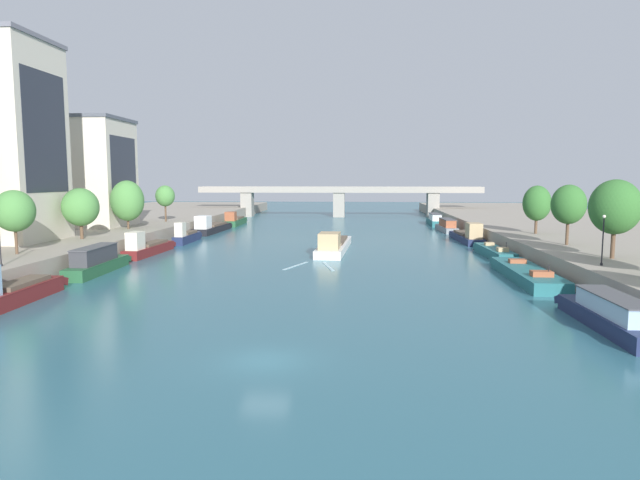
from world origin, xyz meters
name	(u,v)px	position (x,y,z in m)	size (l,w,h in m)	color
ground_plane	(265,361)	(0.00, 0.00, 0.00)	(400.00, 400.00, 0.00)	#2D6070
quay_left	(65,232)	(-41.27, 55.00, 1.16)	(36.00, 170.00, 2.32)	gray
quay_right	(606,236)	(41.27, 55.00, 1.16)	(36.00, 170.00, 2.32)	gray
barge_midriver	(334,245)	(1.64, 44.10, 0.87)	(4.33, 19.35, 2.99)	silver
wake_behind_barge	(312,266)	(-0.18, 31.56, 0.01)	(5.59, 6.06, 0.03)	#A0CCD6
moored_boat_left_upstream	(10,292)	(-21.57, 11.40, 1.02)	(2.71, 11.90, 3.49)	maroon
moored_boat_left_second	(97,262)	(-21.66, 25.62, 1.17)	(2.54, 12.12, 2.81)	#235633
moored_boat_left_lone	(148,247)	(-21.64, 39.03, 0.95)	(2.44, 12.70, 3.26)	maroon
moored_boat_left_midway	(186,236)	(-20.95, 52.58, 0.96)	(1.67, 10.11, 3.26)	#1E284C
moored_boat_left_gap_after	(211,227)	(-21.37, 68.05, 0.95)	(3.47, 16.30, 3.29)	black
moored_boat_left_near	(235,221)	(-20.71, 83.86, 0.90)	(2.96, 13.33, 2.96)	#235633
moored_boat_right_second	(610,314)	(20.97, 7.64, 0.96)	(2.55, 12.22, 2.29)	#1E284C
moored_boat_right_downstream	(526,274)	(20.88, 24.98, 0.58)	(3.46, 16.19, 2.22)	#23666B
moored_boat_right_midway	(494,252)	(21.54, 40.20, 0.60)	(2.60, 12.63, 2.25)	#23666B
moored_boat_right_end	(468,236)	(21.46, 56.33, 0.91)	(2.99, 14.88, 3.20)	#1E284C
moored_boat_right_upstream	(447,226)	(20.91, 72.59, 0.99)	(2.65, 11.63, 2.38)	gray
moored_boat_right_gap_after	(435,220)	(20.73, 87.44, 1.00)	(2.51, 12.85, 2.39)	#23666B
tree_left_second	(14,211)	(-28.15, 22.61, 6.49)	(3.79, 3.79, 6.19)	brown
tree_left_nearest	(80,207)	(-28.54, 35.95, 6.17)	(4.33, 4.33, 6.14)	brown
tree_left_third	(127,201)	(-28.48, 49.30, 6.40)	(4.73, 4.73, 7.00)	brown
tree_left_by_lamp	(165,196)	(-27.81, 63.04, 6.64)	(3.21, 3.21, 6.11)	brown
tree_right_second	(615,207)	(28.05, 23.51, 7.02)	(4.48, 4.48, 7.21)	brown
tree_right_by_lamp	(569,205)	(27.80, 33.87, 6.77)	(3.69, 3.69, 6.62)	brown
tree_right_third	(537,203)	(28.32, 46.21, 6.35)	(3.60, 3.60, 6.36)	brown
lamppost_right_bank	(603,238)	(25.31, 19.29, 4.67)	(0.28, 0.28, 4.27)	black
building_left_tall	(82,172)	(-37.42, 53.81, 10.55)	(13.69, 11.32, 16.42)	beige
bridge_far	(339,197)	(0.00, 109.64, 4.94)	(70.54, 4.40, 7.58)	gray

